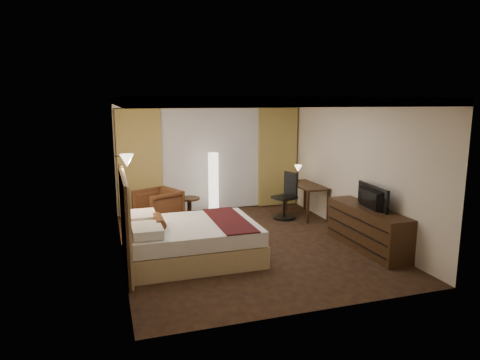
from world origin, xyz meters
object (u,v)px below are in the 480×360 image
object	(u,v)px
side_table	(190,209)
desk	(306,200)
television	(368,192)
dresser	(367,228)
office_chair	(284,196)
armchair	(158,205)
floor_lamp	(214,184)
bed	(193,241)

from	to	relation	value
side_table	desk	world-z (taller)	desk
television	dresser	bearing A→B (deg)	-84.52
desk	television	distance (m)	2.45
office_chair	dresser	distance (m)	2.39
armchair	desk	distance (m)	3.39
floor_lamp	dresser	bearing A→B (deg)	-55.55
dresser	television	distance (m)	0.67
desk	dresser	xyz separation A→B (m)	(0.05, -2.35, 0.01)
armchair	side_table	xyz separation A→B (m)	(0.71, 0.13, -0.17)
office_chair	armchair	bearing A→B (deg)	151.11
floor_lamp	television	size ratio (longest dim) A/B	1.49
dresser	armchair	bearing A→B (deg)	141.77
dresser	television	size ratio (longest dim) A/B	1.97
side_table	dresser	distance (m)	3.91
armchair	office_chair	xyz separation A→B (m)	(2.79, -0.39, 0.10)
office_chair	dresser	size ratio (longest dim) A/B	0.54
dresser	television	bearing A→B (deg)	180.00
armchair	office_chair	size ratio (longest dim) A/B	0.80
bed	dresser	xyz separation A→B (m)	(3.11, -0.47, 0.07)
bed	television	size ratio (longest dim) A/B	2.16
bed	floor_lamp	distance (m)	2.81
office_chair	desk	bearing A→B (deg)	-15.93
office_chair	side_table	bearing A→B (deg)	144.92
dresser	office_chair	bearing A→B (deg)	105.31
floor_lamp	desk	size ratio (longest dim) A/B	1.19
armchair	floor_lamp	xyz separation A→B (m)	(1.33, 0.35, 0.32)
side_table	dresser	xyz separation A→B (m)	(2.70, -2.83, 0.12)
armchair	bed	bearing A→B (deg)	-16.74
armchair	side_table	distance (m)	0.75
office_chair	bed	bearing A→B (deg)	-164.43
floor_lamp	office_chair	bearing A→B (deg)	-27.04
side_table	office_chair	distance (m)	2.16
side_table	dresser	bearing A→B (deg)	-46.26
floor_lamp	dresser	distance (m)	3.71
floor_lamp	office_chair	xyz separation A→B (m)	(1.46, -0.74, -0.22)
side_table	floor_lamp	xyz separation A→B (m)	(0.62, 0.22, 0.49)
bed	television	distance (m)	3.20
dresser	television	xyz separation A→B (m)	(-0.03, 0.00, 0.67)
television	armchair	bearing A→B (deg)	57.00
side_table	desk	size ratio (longest dim) A/B	0.41
side_table	television	distance (m)	3.97
television	bed	bearing A→B (deg)	86.86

